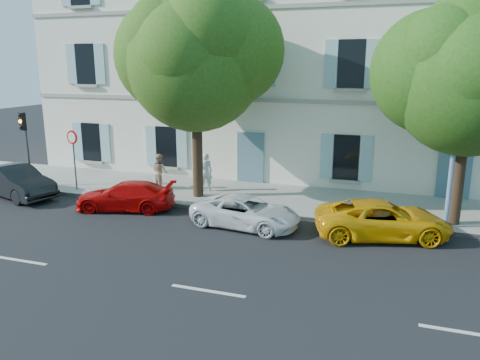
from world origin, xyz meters
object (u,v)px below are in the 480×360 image
(car_white_coupe, at_px, (246,212))
(pedestrian_a, at_px, (206,172))
(car_yellow_supercar, at_px, (382,220))
(car_red_coupe, at_px, (125,196))
(pedestrian_b, at_px, (160,171))
(traffic_light, at_px, (24,133))
(tree_left, at_px, (195,63))
(car_dark_sedan, at_px, (16,182))
(tree_right, at_px, (469,81))
(street_lamp, at_px, (461,88))
(road_sign, at_px, (73,147))

(car_white_coupe, relative_size, pedestrian_a, 2.30)
(car_white_coupe, relative_size, car_yellow_supercar, 0.88)
(car_red_coupe, distance_m, pedestrian_b, 2.86)
(car_red_coupe, distance_m, car_white_coupe, 5.12)
(traffic_light, xyz_separation_m, pedestrian_a, (7.97, 1.83, -1.59))
(car_yellow_supercar, height_order, tree_left, tree_left)
(car_dark_sedan, relative_size, tree_right, 0.55)
(car_red_coupe, bearing_deg, street_lamp, 81.78)
(tree_right, distance_m, road_sign, 15.82)
(tree_left, xyz_separation_m, pedestrian_b, (-2.11, 0.58, -4.68))
(road_sign, bearing_deg, car_yellow_supercar, -6.43)
(car_white_coupe, distance_m, road_sign, 8.93)
(pedestrian_a, height_order, pedestrian_b, pedestrian_a)
(traffic_light, distance_m, pedestrian_b, 6.31)
(car_red_coupe, relative_size, pedestrian_a, 2.30)
(street_lamp, bearing_deg, road_sign, 178.60)
(tree_right, bearing_deg, traffic_light, -178.41)
(traffic_light, relative_size, street_lamp, 0.40)
(tree_left, height_order, traffic_light, tree_left)
(street_lamp, xyz_separation_m, pedestrian_b, (-11.72, 1.66, -3.91))
(road_sign, relative_size, pedestrian_b, 1.67)
(car_dark_sedan, bearing_deg, pedestrian_b, -45.96)
(car_red_coupe, bearing_deg, traffic_light, -116.62)
(pedestrian_b, bearing_deg, car_red_coupe, 119.76)
(car_yellow_supercar, bearing_deg, pedestrian_a, 52.17)
(car_yellow_supercar, relative_size, traffic_light, 1.31)
(pedestrian_b, bearing_deg, tree_right, -154.46)
(tree_right, xyz_separation_m, street_lamp, (-0.29, -0.66, -0.18))
(car_red_coupe, height_order, road_sign, road_sign)
(car_white_coupe, xyz_separation_m, road_sign, (-8.59, 1.93, 1.52))
(car_yellow_supercar, height_order, traffic_light, traffic_light)
(car_yellow_supercar, relative_size, tree_right, 0.58)
(car_yellow_supercar, distance_m, pedestrian_b, 10.06)
(pedestrian_b, bearing_deg, road_sign, 50.47)
(tree_left, xyz_separation_m, pedestrian_a, (-0.04, 0.91, -4.63))
(road_sign, distance_m, pedestrian_b, 3.91)
(car_white_coupe, distance_m, traffic_light, 11.29)
(tree_left, bearing_deg, car_white_coupe, -41.63)
(tree_left, distance_m, pedestrian_a, 4.72)
(car_red_coupe, relative_size, traffic_light, 1.15)
(pedestrian_a, bearing_deg, car_white_coupe, 96.79)
(tree_left, relative_size, street_lamp, 1.02)
(car_dark_sedan, relative_size, car_red_coupe, 1.09)
(street_lamp, distance_m, pedestrian_b, 12.47)
(road_sign, bearing_deg, car_white_coupe, -12.63)
(traffic_light, bearing_deg, pedestrian_a, 12.93)
(car_dark_sedan, xyz_separation_m, pedestrian_b, (5.46, 2.77, 0.25))
(traffic_light, bearing_deg, road_sign, 5.13)
(car_red_coupe, bearing_deg, tree_right, 84.71)
(car_white_coupe, height_order, street_lamp, street_lamp)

